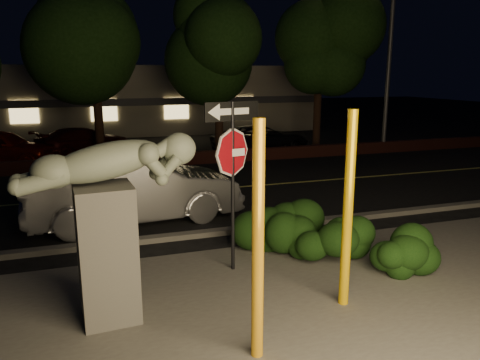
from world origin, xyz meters
name	(u,v)px	position (x,y,z in m)	size (l,w,h in m)	color
ground	(175,172)	(0.00, 10.00, 0.00)	(90.00, 90.00, 0.00)	black
patio	(311,313)	(0.00, -1.00, 0.01)	(14.00, 6.00, 0.02)	#4C4944
road	(193,191)	(0.00, 7.00, 0.01)	(80.00, 8.00, 0.01)	black
lane_marking	(193,190)	(0.00, 7.00, 0.02)	(80.00, 0.12, 0.01)	#C4BD4E
curb	(234,230)	(0.00, 2.90, 0.06)	(80.00, 0.25, 0.12)	#4C4944
brick_wall	(169,159)	(0.00, 11.30, 0.25)	(40.00, 0.35, 0.50)	#441B15
parking_lot	(149,145)	(0.00, 17.00, 0.01)	(40.00, 12.00, 0.01)	black
building	(132,98)	(0.00, 24.99, 2.00)	(22.00, 10.20, 4.00)	#6E6758
tree_far_b	(91,7)	(-2.50, 13.20, 6.05)	(5.20, 5.20, 8.41)	black
tree_far_c	(218,21)	(2.50, 12.80, 5.66)	(4.80, 4.80, 7.84)	black
tree_far_d	(320,32)	(7.50, 13.30, 5.42)	(4.40, 4.40, 7.42)	black
yellow_pole_left	(258,244)	(-1.16, -1.75, 1.54)	(0.15, 0.15, 3.08)	orange
yellow_pole_right	(348,211)	(0.62, -0.87, 1.54)	(0.15, 0.15, 3.07)	#E4AD0A
signpost	(233,153)	(-0.63, 0.94, 2.20)	(1.03, 0.25, 3.10)	black
sculpture	(108,210)	(-2.84, -0.16, 1.68)	(2.56, 0.85, 2.73)	#4C4944
hedge_center	(282,226)	(0.58, 1.47, 0.55)	(2.13, 1.00, 1.11)	black
hedge_right	(327,233)	(1.27, 0.85, 0.53)	(1.63, 0.88, 1.07)	black
hedge_far_right	(409,251)	(2.29, -0.28, 0.46)	(1.31, 0.82, 0.91)	black
streetlight	(387,28)	(9.76, 11.45, 5.51)	(1.30, 0.75, 9.26)	#47464B
silver_sedan	(134,189)	(-2.04, 4.43, 0.84)	(1.78, 5.11, 1.68)	#A5A4A9
parked_car_darkred	(84,141)	(-3.12, 14.86, 0.62)	(1.73, 4.26, 1.24)	#400E0D
parked_car_dark	(261,139)	(4.56, 13.08, 0.62)	(2.07, 4.49, 1.25)	black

